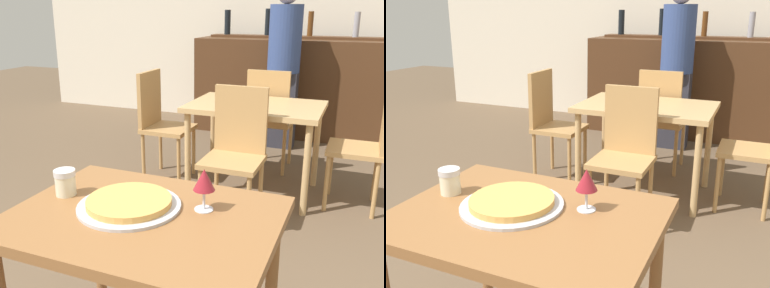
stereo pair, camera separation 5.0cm
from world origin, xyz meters
The scene contains 13 objects.
wall_back centered at (0.00, 4.48, 1.40)m, with size 8.00×0.05×2.80m.
dining_table_near centered at (0.00, 0.00, 0.66)m, with size 0.95×0.71×0.76m.
dining_table_far centered at (-0.11, 2.08, 0.65)m, with size 1.05×0.73×0.74m.
bar_counter centered at (0.00, 3.98, 0.57)m, with size 2.60×0.56×1.14m.
bar_back_shelf centered at (0.03, 4.12, 1.21)m, with size 2.39×0.24×0.35m.
chair_far_side_front centered at (-0.11, 1.55, 0.55)m, with size 0.40×0.40×0.96m.
chair_far_side_back centered at (-0.11, 2.61, 0.55)m, with size 0.40×0.40×0.96m.
chair_far_side_left centered at (-0.97, 2.08, 0.55)m, with size 0.40×0.40×0.96m.
chair_far_side_right centered at (0.75, 2.08, 0.55)m, with size 0.40×0.40×0.96m.
pizza_tray centered at (-0.08, 0.03, 0.78)m, with size 0.38×0.38×0.04m.
cheese_shaker centered at (-0.37, 0.04, 0.82)m, with size 0.08×0.08×0.10m.
person_standing centered at (-0.15, 3.40, 0.94)m, with size 0.34×0.34×1.73m.
wine_glass centered at (0.19, 0.12, 0.88)m, with size 0.08×0.08×0.16m.
Camera 2 is at (0.73, -1.19, 1.46)m, focal length 40.00 mm.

